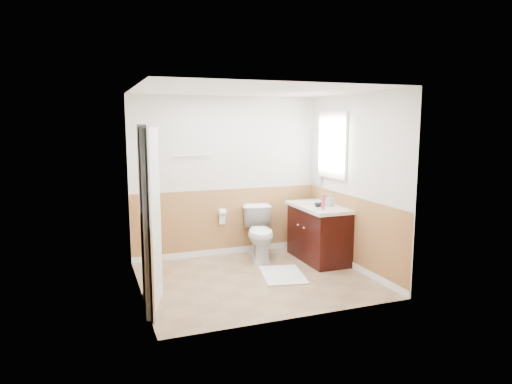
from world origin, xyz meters
name	(u,v)px	position (x,y,z in m)	size (l,w,h in m)	color
floor	(256,279)	(0.00, 0.00, 0.00)	(3.00, 3.00, 0.00)	#8C7051
ceiling	(256,90)	(0.00, 0.00, 2.50)	(3.00, 3.00, 0.00)	white
wall_back	(227,177)	(0.00, 1.30, 1.25)	(3.00, 3.00, 0.00)	silver
wall_front	(299,204)	(0.00, -1.30, 1.25)	(3.00, 3.00, 0.00)	silver
wall_left	(138,194)	(-1.50, 0.00, 1.25)	(3.00, 3.00, 0.00)	silver
wall_right	(354,182)	(1.50, 0.00, 1.25)	(3.00, 3.00, 0.00)	silver
wainscot_back	(227,223)	(0.00, 1.29, 0.50)	(3.00, 3.00, 0.00)	#AC7745
wainscot_front	(298,273)	(0.00, -1.29, 0.50)	(3.00, 3.00, 0.00)	#AC7745
wainscot_left	(141,255)	(-1.49, 0.00, 0.50)	(2.60, 2.60, 0.00)	#AC7745
wainscot_right	(352,234)	(1.49, 0.00, 0.50)	(2.60, 2.60, 0.00)	#AC7745
toilet	(260,233)	(0.40, 0.88, 0.40)	(0.45, 0.79, 0.80)	white
bath_mat	(283,275)	(0.40, 0.00, 0.01)	(0.55, 0.80, 0.02)	white
vanity_cabinet	(319,234)	(1.21, 0.49, 0.40)	(0.55, 1.10, 0.80)	black
vanity_knob_left	(304,228)	(0.91, 0.39, 0.55)	(0.03, 0.03, 0.03)	silver
vanity_knob_right	(298,225)	(0.91, 0.59, 0.55)	(0.03, 0.03, 0.03)	#B5B5BC
countertop	(319,207)	(1.20, 0.49, 0.83)	(0.60, 1.15, 0.05)	beige
sink_basin	(315,203)	(1.21, 0.64, 0.86)	(0.36, 0.36, 0.02)	white
faucet	(325,199)	(1.39, 0.64, 0.92)	(0.02, 0.02, 0.14)	silver
lotion_bottle	(323,202)	(1.11, 0.19, 0.96)	(0.05, 0.05, 0.22)	#CC3457
soap_dispenser	(330,200)	(1.33, 0.37, 0.94)	(0.08, 0.09, 0.19)	#9A9FAD
hair_dryer_body	(320,205)	(1.16, 0.38, 0.89)	(0.07, 0.07, 0.14)	black
hair_dryer_handle	(318,207)	(1.13, 0.39, 0.86)	(0.03, 0.03, 0.07)	black
mirror_panel	(317,156)	(1.48, 1.10, 1.55)	(0.02, 0.35, 0.90)	silver
window_frame	(332,145)	(1.47, 0.59, 1.75)	(0.04, 0.80, 1.00)	white
window_glass	(333,145)	(1.49, 0.59, 1.75)	(0.01, 0.70, 0.90)	white
door	(152,220)	(-1.40, -0.45, 1.02)	(0.05, 0.80, 2.04)	white
door_frame	(145,219)	(-1.48, -0.45, 1.03)	(0.02, 0.92, 2.10)	white
door_knob	(154,219)	(-1.34, -0.12, 0.95)	(0.06, 0.06, 0.06)	silver
towel_bar	(192,155)	(-0.55, 1.25, 1.60)	(0.02, 0.02, 0.62)	silver
tp_holder_bar	(222,212)	(-0.10, 1.23, 0.70)	(0.02, 0.02, 0.14)	silver
tp_roll	(222,212)	(-0.10, 1.23, 0.70)	(0.11, 0.11, 0.10)	white
tp_sheet	(222,219)	(-0.10, 1.23, 0.59)	(0.10, 0.01, 0.16)	white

